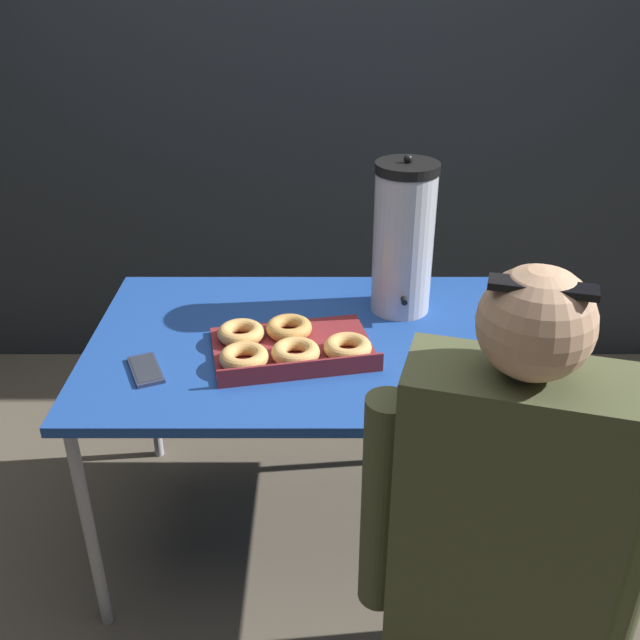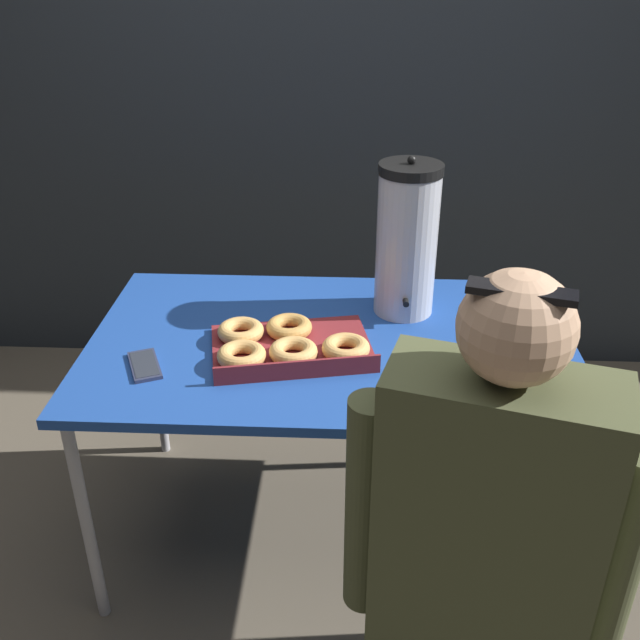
{
  "view_description": "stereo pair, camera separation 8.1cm",
  "coord_description": "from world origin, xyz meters",
  "px_view_note": "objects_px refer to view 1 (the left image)",
  "views": [
    {
      "loc": [
        -0.03,
        -1.72,
        1.69
      ],
      "look_at": [
        -0.03,
        0.0,
        0.76
      ],
      "focal_mm": 40.0,
      "sensor_mm": 36.0,
      "label": 1
    },
    {
      "loc": [
        0.05,
        -1.72,
        1.69
      ],
      "look_at": [
        -0.03,
        0.0,
        0.76
      ],
      "focal_mm": 40.0,
      "sensor_mm": 36.0,
      "label": 2
    }
  ],
  "objects_px": {
    "donut_box": "(287,346)",
    "cell_phone": "(146,370)",
    "coffee_urn": "(403,239)",
    "person_seated": "(495,572)"
  },
  "relations": [
    {
      "from": "donut_box",
      "to": "coffee_urn",
      "type": "distance_m",
      "value": 0.47
    },
    {
      "from": "coffee_urn",
      "to": "person_seated",
      "type": "height_order",
      "value": "person_seated"
    },
    {
      "from": "donut_box",
      "to": "cell_phone",
      "type": "xyz_separation_m",
      "value": [
        -0.36,
        -0.09,
        -0.02
      ]
    },
    {
      "from": "coffee_urn",
      "to": "person_seated",
      "type": "relative_size",
      "value": 0.38
    },
    {
      "from": "cell_phone",
      "to": "person_seated",
      "type": "height_order",
      "value": "person_seated"
    },
    {
      "from": "donut_box",
      "to": "coffee_urn",
      "type": "relative_size",
      "value": 1.01
    },
    {
      "from": "coffee_urn",
      "to": "cell_phone",
      "type": "bearing_deg",
      "value": -152.69
    },
    {
      "from": "donut_box",
      "to": "coffee_urn",
      "type": "height_order",
      "value": "coffee_urn"
    },
    {
      "from": "coffee_urn",
      "to": "person_seated",
      "type": "xyz_separation_m",
      "value": [
        0.1,
        -0.92,
        -0.33
      ]
    },
    {
      "from": "donut_box",
      "to": "cell_phone",
      "type": "bearing_deg",
      "value": -177.5
    }
  ]
}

